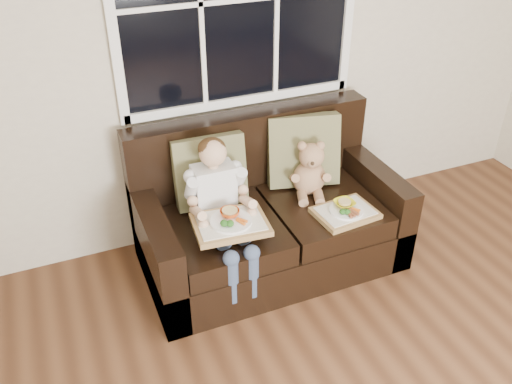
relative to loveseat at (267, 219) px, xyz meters
name	(u,v)px	position (x,y,z in m)	size (l,w,h in m)	color
window_back	(239,0)	(0.00, 0.46, 1.34)	(1.62, 0.04, 1.37)	black
loveseat	(267,219)	(0.00, 0.00, 0.00)	(1.70, 0.92, 0.96)	black
pillow_left	(210,171)	(-0.34, 0.15, 0.37)	(0.48, 0.24, 0.48)	#696741
pillow_right	(303,150)	(0.33, 0.15, 0.39)	(0.53, 0.33, 0.50)	#696741
child	(220,199)	(-0.37, -0.12, 0.33)	(0.37, 0.59, 0.84)	silver
teddy_bear	(310,172)	(0.31, 0.00, 0.30)	(0.28, 0.33, 0.40)	#A37B56
tray_left	(230,223)	(-0.36, -0.29, 0.27)	(0.46, 0.37, 0.10)	olive
tray_right	(345,211)	(0.40, -0.33, 0.17)	(0.40, 0.32, 0.09)	olive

